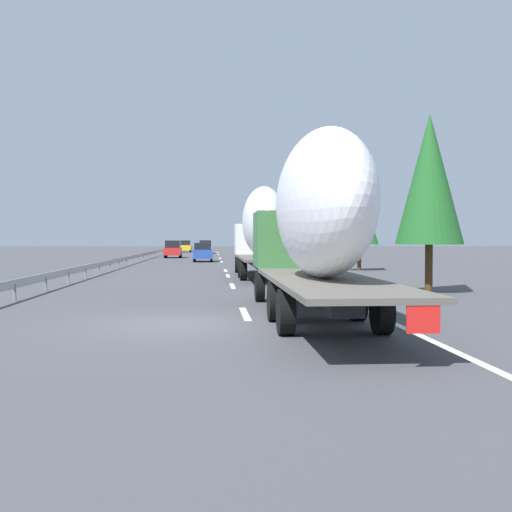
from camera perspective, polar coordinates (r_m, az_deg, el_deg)
ground_plane at (r=56.03m, az=-4.95°, el=-0.65°), size 260.00×260.00×0.00m
lane_stripe_0 at (r=18.13m, az=-1.01°, el=-5.28°), size 3.20×0.20×0.01m
lane_stripe_1 at (r=28.79m, az=-2.16°, el=-2.74°), size 3.20×0.20×0.01m
lane_stripe_2 at (r=36.68m, az=-2.58°, el=-1.81°), size 3.20×0.20×0.01m
lane_stripe_3 at (r=42.82m, az=-2.80°, el=-1.33°), size 3.20×0.20×0.01m
lane_stripe_4 at (r=59.18m, az=-3.16°, el=-0.53°), size 3.20×0.20×0.01m
lane_stripe_5 at (r=69.22m, az=-3.29°, el=-0.22°), size 3.20×0.20×0.01m
lane_stripe_6 at (r=71.46m, az=-3.32°, el=-0.17°), size 3.20×0.20×0.01m
lane_stripe_7 at (r=86.82m, az=-3.46°, el=0.14°), size 3.20×0.20×0.01m
lane_stripe_8 at (r=102.79m, az=-3.56°, el=0.36°), size 3.20×0.20×0.01m
lane_stripe_9 at (r=97.88m, az=-3.53°, el=0.30°), size 3.20×0.20×0.01m
edge_line_right at (r=61.20m, az=0.28°, el=-0.45°), size 110.00×0.20×0.01m
truck_lead at (r=34.52m, az=0.50°, el=2.54°), size 13.97×2.55×4.95m
truck_trailing at (r=16.70m, az=5.45°, el=3.37°), size 14.25×2.55×4.87m
car_blue_sedan at (r=59.53m, az=-4.86°, el=0.36°), size 4.19×1.82×1.81m
car_yellow_coupe at (r=102.94m, az=-6.47°, el=0.89°), size 4.55×1.90×1.92m
car_red_compact at (r=72.10m, az=-7.58°, el=0.62°), size 4.18×1.88×1.98m
car_silver_hatch at (r=91.88m, az=-4.64°, el=0.83°), size 4.51×1.92×1.97m
road_sign at (r=59.98m, az=1.52°, el=1.77°), size 0.10×0.90×3.46m
tree_0 at (r=26.14m, az=15.53°, el=6.75°), size 2.70×2.70×7.19m
tree_1 at (r=64.67m, az=4.20°, el=3.14°), size 3.73×3.73×6.08m
tree_2 at (r=83.25m, az=3.74°, el=2.98°), size 3.58×3.58×7.08m
tree_3 at (r=43.59m, az=9.41°, el=3.74°), size 2.63×2.63×5.91m
guardrail_median at (r=59.39m, az=-10.70°, el=0.01°), size 94.00×0.10×0.76m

